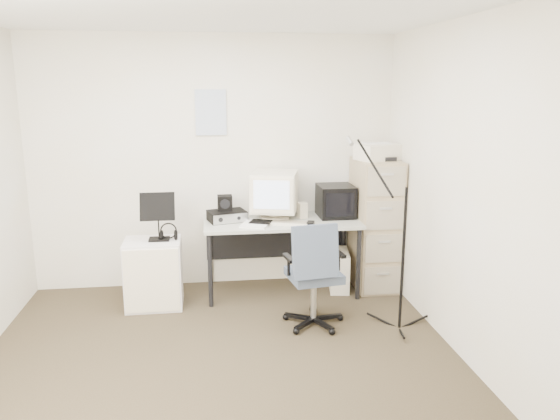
{
  "coord_description": "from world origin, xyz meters",
  "views": [
    {
      "loc": [
        -0.06,
        -3.64,
        2.03
      ],
      "look_at": [
        0.55,
        0.95,
        0.95
      ],
      "focal_mm": 35.0,
      "sensor_mm": 36.0,
      "label": 1
    }
  ],
  "objects": [
    {
      "name": "crt_tv",
      "position": [
        1.19,
        1.54,
        0.89
      ],
      "size": [
        0.35,
        0.37,
        0.31
      ],
      "primitive_type": "cube",
      "rotation": [
        0.0,
        0.0,
        0.01
      ],
      "color": "black",
      "rests_on": "desk"
    },
    {
      "name": "wall_right",
      "position": [
        1.8,
        0.0,
        1.25
      ],
      "size": [
        0.02,
        3.6,
        2.5
      ],
      "primitive_type": "cube",
      "color": "beige",
      "rests_on": "ground"
    },
    {
      "name": "ceiling",
      "position": [
        0.0,
        0.0,
        2.5
      ],
      "size": [
        3.6,
        3.6,
        0.01
      ],
      "primitive_type": "cube",
      "color": "white",
      "rests_on": "ground"
    },
    {
      "name": "printer",
      "position": [
        1.58,
        1.48,
        1.38
      ],
      "size": [
        0.47,
        0.4,
        0.15
      ],
      "primitive_type": "cube",
      "rotation": [
        0.0,
        0.0,
        0.37
      ],
      "color": "#EBE2C6",
      "rests_on": "filing_cabinet"
    },
    {
      "name": "music_stand",
      "position": [
        -0.52,
        1.25,
        0.86
      ],
      "size": [
        0.34,
        0.23,
        0.45
      ],
      "primitive_type": "cube",
      "rotation": [
        0.0,
        0.0,
        -0.24
      ],
      "color": "black",
      "rests_on": "side_cart"
    },
    {
      "name": "keyboard",
      "position": [
        0.66,
        1.29,
        0.74
      ],
      "size": [
        0.42,
        0.26,
        0.02
      ],
      "primitive_type": "cube",
      "rotation": [
        0.0,
        0.0,
        -0.33
      ],
      "color": "#EBE2C6",
      "rests_on": "desk"
    },
    {
      "name": "office_chair",
      "position": [
        0.8,
        0.65,
        0.47
      ],
      "size": [
        0.61,
        0.61,
        0.93
      ],
      "primitive_type": "cube",
      "rotation": [
        0.0,
        0.0,
        0.15
      ],
      "color": "#3B4858",
      "rests_on": "floor"
    },
    {
      "name": "wall_back",
      "position": [
        0.0,
        1.8,
        1.25
      ],
      "size": [
        3.6,
        0.02,
        2.5
      ],
      "primitive_type": "cube",
      "color": "beige",
      "rests_on": "ground"
    },
    {
      "name": "headphones",
      "position": [
        -0.44,
        1.25,
        0.68
      ],
      "size": [
        0.2,
        0.2,
        0.03
      ],
      "primitive_type": "torus",
      "rotation": [
        0.0,
        0.0,
        -0.19
      ],
      "color": "black",
      "rests_on": "side_cart"
    },
    {
      "name": "desk",
      "position": [
        0.63,
        1.45,
        0.36
      ],
      "size": [
        1.5,
        0.7,
        0.73
      ],
      "primitive_type": "cube",
      "color": "#B8B8A8",
      "rests_on": "floor"
    },
    {
      "name": "floor",
      "position": [
        0.0,
        0.0,
        -0.01
      ],
      "size": [
        3.6,
        3.6,
        0.01
      ],
      "primitive_type": "cube",
      "color": "#362A18",
      "rests_on": "ground"
    },
    {
      "name": "side_cart",
      "position": [
        -0.59,
        1.25,
        0.32
      ],
      "size": [
        0.51,
        0.41,
        0.63
      ],
      "primitive_type": "cube",
      "rotation": [
        0.0,
        0.0,
        0.01
      ],
      "color": "silver",
      "rests_on": "floor"
    },
    {
      "name": "desk_speaker",
      "position": [
        0.85,
        1.51,
        0.81
      ],
      "size": [
        0.1,
        0.1,
        0.15
      ],
      "primitive_type": "cube",
      "rotation": [
        0.0,
        0.0,
        0.29
      ],
      "color": "beige",
      "rests_on": "desk"
    },
    {
      "name": "wall_calendar",
      "position": [
        -0.02,
        1.79,
        1.75
      ],
      "size": [
        0.3,
        0.02,
        0.44
      ],
      "primitive_type": "cube",
      "color": "white",
      "rests_on": "wall_back"
    },
    {
      "name": "wall_front",
      "position": [
        0.0,
        -1.8,
        1.25
      ],
      "size": [
        3.6,
        0.02,
        2.5
      ],
      "primitive_type": "cube",
      "color": "beige",
      "rests_on": "ground"
    },
    {
      "name": "radio_receiver",
      "position": [
        0.11,
        1.49,
        0.78
      ],
      "size": [
        0.4,
        0.33,
        0.1
      ],
      "primitive_type": "cube",
      "rotation": [
        0.0,
        0.0,
        0.25
      ],
      "color": "black",
      "rests_on": "desk"
    },
    {
      "name": "radio_speaker",
      "position": [
        0.09,
        1.55,
        0.9
      ],
      "size": [
        0.14,
        0.13,
        0.14
      ],
      "primitive_type": "cube",
      "rotation": [
        0.0,
        0.0,
        0.02
      ],
      "color": "black",
      "rests_on": "radio_receiver"
    },
    {
      "name": "crt_monitor",
      "position": [
        0.57,
        1.51,
        0.96
      ],
      "size": [
        0.52,
        0.53,
        0.47
      ],
      "primitive_type": "cube",
      "rotation": [
        0.0,
        0.0,
        -0.25
      ],
      "color": "#EBE2C6",
      "rests_on": "desk"
    },
    {
      "name": "mouse",
      "position": [
        0.88,
        1.23,
        0.75
      ],
      "size": [
        0.09,
        0.12,
        0.03
      ],
      "primitive_type": "cube",
      "rotation": [
        0.0,
        0.0,
        -0.33
      ],
      "color": "black",
      "rests_on": "desk"
    },
    {
      "name": "filing_cabinet",
      "position": [
        1.58,
        1.48,
        0.65
      ],
      "size": [
        0.4,
        0.6,
        1.3
      ],
      "primitive_type": "cube",
      "color": "#968964",
      "rests_on": "floor"
    },
    {
      "name": "papers",
      "position": [
        0.38,
        1.32,
        0.74
      ],
      "size": [
        0.34,
        0.39,
        0.02
      ],
      "primitive_type": "cube",
      "rotation": [
        0.0,
        0.0,
        -0.37
      ],
      "color": "white",
      "rests_on": "desk"
    },
    {
      "name": "pc_tower",
      "position": [
        1.21,
        1.45,
        0.19
      ],
      "size": [
        0.25,
        0.44,
        0.39
      ],
      "primitive_type": "cube",
      "rotation": [
        0.0,
        0.0,
        -0.16
      ],
      "color": "#EBE2C6",
      "rests_on": "floor"
    },
    {
      "name": "mic_stand",
      "position": [
        1.52,
        0.49,
        0.79
      ],
      "size": [
        0.03,
        0.03,
        1.59
      ],
      "primitive_type": "cylinder",
      "rotation": [
        0.0,
        0.0,
        1.74
      ],
      "color": "black",
      "rests_on": "floor"
    }
  ]
}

